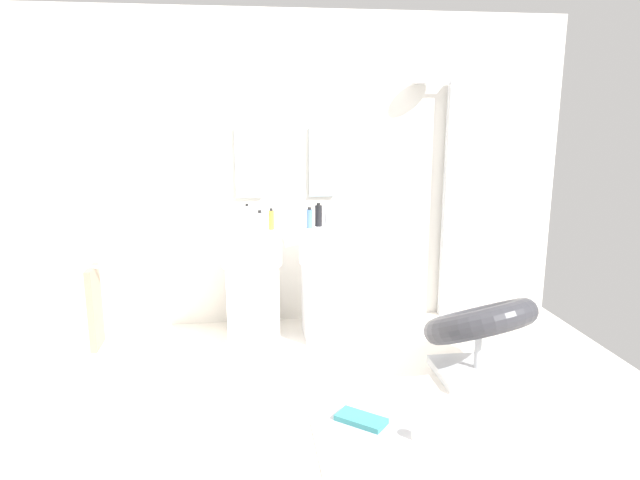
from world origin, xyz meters
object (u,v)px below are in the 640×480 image
Objects in this scene: pedestal_sink_left at (252,282)px; shower_column at (450,196)px; coffee_mug at (419,432)px; soap_bottle_white at (247,216)px; towel_rack at (90,311)px; lounge_chair at (479,328)px; soap_bottle_amber at (271,220)px; soap_bottle_black at (319,215)px; magazine_teal at (361,419)px; soap_bottle_blue at (309,218)px; soap_bottle_grey at (260,223)px; pedestal_sink_right at (329,279)px.

shower_column is (1.73, 0.34, 0.60)m from pedestal_sink_left.
coffee_mug is (0.89, -1.59, -0.43)m from pedestal_sink_left.
coffee_mug is 0.45× the size of soap_bottle_white.
towel_rack reaches higher than coffee_mug.
soap_bottle_amber is at bearing 146.82° from lounge_chair.
shower_column is 3.04m from towel_rack.
soap_bottle_black is at bearing 101.38° from coffee_mug.
soap_bottle_amber is (0.19, -0.11, -0.01)m from soap_bottle_white.
magazine_teal is at bearing -66.47° from pedestal_sink_left.
pedestal_sink_left is 1.76m from lounge_chair.
magazine_teal is 1.71m from soap_bottle_blue.
soap_bottle_black reaches higher than lounge_chair.
soap_bottle_white is 0.57m from soap_bottle_black.
soap_bottle_black is at bearing 11.10° from pedestal_sink_left.
shower_column is 24.06× the size of coffee_mug.
towel_rack is at bearing -140.78° from soap_bottle_grey.
coffee_mug is 2.00m from soap_bottle_amber.
magazine_teal is at bearing -87.84° from soap_bottle_black.
lounge_chair is at bearing 2.16° from towel_rack.
soap_bottle_amber is (-0.30, -0.02, 0.00)m from soap_bottle_blue.
pedestal_sink_left is 5.94× the size of soap_bottle_amber.
shower_column reaches higher than soap_bottle_black.
soap_bottle_blue is (-0.14, 1.42, 0.95)m from magazine_teal.
towel_rack is at bearing -154.28° from shower_column.
pedestal_sink_right is 0.67m from soap_bottle_amber.
towel_rack is at bearing -139.22° from soap_bottle_amber.
pedestal_sink_right is 5.29× the size of soap_bottle_black.
shower_column is at bearing 11.50° from soap_bottle_amber.
soap_bottle_grey reaches higher than towel_rack.
pedestal_sink_right is 0.52m from soap_bottle_blue.
soap_bottle_amber is at bearing -167.95° from soap_bottle_black.
pedestal_sink_left is at bearing 123.43° from soap_bottle_grey.
towel_rack is at bearing -131.09° from soap_bottle_white.
shower_column reaches higher than pedestal_sink_right.
soap_bottle_black is at bearing -168.68° from shower_column.
coffee_mug is at bearing -80.20° from pedestal_sink_right.
lounge_chair is 6.25× the size of soap_bottle_blue.
towel_rack is 1.90m from soap_bottle_black.
soap_bottle_black reaches higher than coffee_mug.
lounge_chair reaches higher than coffee_mug.
towel_rack is at bearing -154.74° from magazine_teal.
lounge_chair reaches higher than magazine_teal.
soap_bottle_grey is at bearing -159.97° from soap_bottle_blue.
magazine_teal is (-1.13, -1.72, -1.05)m from shower_column.
pedestal_sink_left is 0.61m from pedestal_sink_right.
soap_bottle_blue reaches higher than towel_rack.
soap_bottle_blue is (0.49, -0.10, -0.01)m from soap_bottle_white.
soap_bottle_grey is (0.07, -0.10, 0.50)m from pedestal_sink_left.
coffee_mug is at bearing -61.24° from soap_bottle_grey.
soap_bottle_grey reaches higher than soap_bottle_blue.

